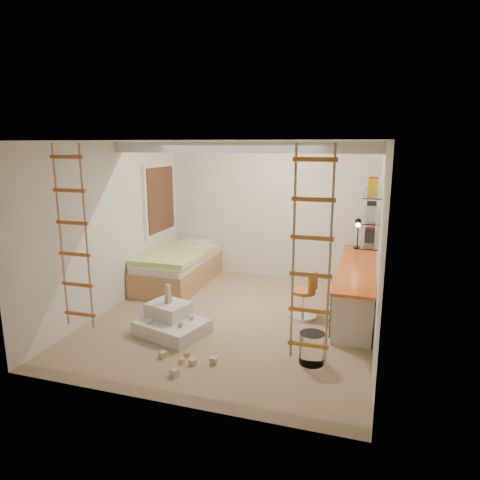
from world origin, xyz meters
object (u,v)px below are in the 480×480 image
(desk, at_px, (356,286))
(swivel_chair, at_px, (304,301))
(play_platform, at_px, (171,322))
(bed, at_px, (179,267))

(desk, height_order, swivel_chair, desk)
(play_platform, bearing_deg, desk, 33.43)
(desk, distance_m, play_platform, 2.89)
(bed, relative_size, play_platform, 1.91)
(bed, bearing_deg, play_platform, -67.77)
(desk, bearing_deg, bed, 173.51)
(desk, distance_m, swivel_chair, 0.90)
(bed, xyz_separation_m, swivel_chair, (2.48, -0.87, -0.07))
(bed, bearing_deg, desk, -6.49)
(play_platform, bearing_deg, bed, 112.23)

